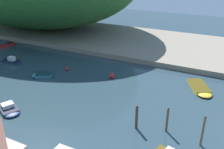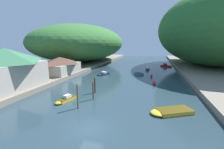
# 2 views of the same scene
# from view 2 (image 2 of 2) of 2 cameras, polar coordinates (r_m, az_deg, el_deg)

# --- Properties ---
(water_surface) EXTENTS (130.00, 130.00, 0.00)m
(water_surface) POSITION_cam_2_polar(r_m,az_deg,el_deg) (44.46, 7.31, 0.23)
(water_surface) COLOR #283D47
(water_surface) RESTS_ON ground
(left_bank) EXTENTS (22.00, 120.00, 0.93)m
(left_bank) POSITION_cam_2_polar(r_m,az_deg,el_deg) (53.91, -20.06, 2.15)
(left_bank) COLOR gray
(left_bank) RESTS_ON ground
(hillside_left) EXTENTS (37.01, 51.81, 15.96)m
(hillside_left) POSITION_cam_2_polar(r_m,az_deg,el_deg) (70.68, -11.86, 11.64)
(hillside_left) COLOR #387033
(hillside_left) RESTS_ON left_bank
(hillside_right) EXTENTS (37.97, 53.15, 25.29)m
(hillside_right) POSITION_cam_2_polar(r_m,az_deg,el_deg) (65.77, 34.39, 13.95)
(hillside_right) COLOR #2D662D
(hillside_right) RESTS_ON right_bank
(waterfront_building) EXTENTS (8.72, 12.47, 7.15)m
(waterfront_building) POSITION_cam_2_polar(r_m,az_deg,el_deg) (32.31, -35.24, 2.10)
(waterfront_building) COLOR #B2A899
(waterfront_building) RESTS_ON left_bank
(boathouse_shed) EXTENTS (7.82, 10.79, 4.34)m
(boathouse_shed) POSITION_cam_2_polar(r_m,az_deg,el_deg) (42.51, -19.23, 3.49)
(boathouse_shed) COLOR #B2A899
(boathouse_shed) RESTS_ON left_bank
(boat_navy_launch) EXTENTS (3.20, 3.56, 0.50)m
(boat_navy_launch) POSITION_cam_2_polar(r_m,az_deg,el_deg) (43.89, 10.01, 0.32)
(boat_navy_launch) COLOR teal
(boat_navy_launch) RESTS_ON water_surface
(boat_open_rowboat) EXTENTS (1.39, 4.42, 1.15)m
(boat_open_rowboat) POSITION_cam_2_polar(r_m,az_deg,el_deg) (52.81, 13.38, 2.23)
(boat_open_rowboat) COLOR navy
(boat_open_rowboat) RESTS_ON water_surface
(boat_far_upstream) EXTENTS (4.49, 2.54, 1.24)m
(boat_far_upstream) POSITION_cam_2_polar(r_m,az_deg,el_deg) (61.13, 20.06, 3.14)
(boat_far_upstream) COLOR red
(boat_far_upstream) RESTS_ON water_surface
(boat_mid_channel) EXTENTS (1.97, 3.95, 0.90)m
(boat_mid_channel) POSITION_cam_2_polar(r_m,az_deg,el_deg) (24.75, -17.41, -9.06)
(boat_mid_channel) COLOR gold
(boat_mid_channel) RESTS_ON water_surface
(boat_white_cruiser) EXTENTS (5.90, 4.43, 0.49)m
(boat_white_cruiser) POSITION_cam_2_polar(r_m,az_deg,el_deg) (21.28, 21.18, -12.99)
(boat_white_cruiser) COLOR gold
(boat_white_cruiser) RESTS_ON water_surface
(boat_moored_right) EXTENTS (3.42, 4.22, 0.88)m
(boat_moored_right) POSITION_cam_2_polar(r_m,az_deg,el_deg) (42.74, -3.52, 0.21)
(boat_moored_right) COLOR navy
(boat_moored_right) RESTS_ON water_surface
(mooring_post_nearest) EXTENTS (0.23, 0.23, 3.56)m
(mooring_post_nearest) POSITION_cam_2_polar(r_m,az_deg,el_deg) (21.25, -12.99, -8.01)
(mooring_post_nearest) COLOR brown
(mooring_post_nearest) RESTS_ON water_surface
(mooring_post_second) EXTENTS (0.24, 0.24, 2.99)m
(mooring_post_second) POSITION_cam_2_polar(r_m,az_deg,el_deg) (24.17, -7.23, -6.04)
(mooring_post_second) COLOR brown
(mooring_post_second) RESTS_ON water_surface
(mooring_post_middle) EXTENTS (0.30, 0.30, 2.93)m
(mooring_post_middle) POSITION_cam_2_polar(r_m,az_deg,el_deg) (27.29, -6.56, -4.00)
(mooring_post_middle) COLOR #4C3D2D
(mooring_post_middle) RESTS_ON water_surface
(channel_buoy_near) EXTENTS (0.61, 0.61, 0.92)m
(channel_buoy_near) POSITION_cam_2_polar(r_m,az_deg,el_deg) (41.40, 14.79, -0.43)
(channel_buoy_near) COLOR red
(channel_buoy_near) RESTS_ON water_surface
(channel_buoy_far) EXTENTS (0.78, 0.78, 1.17)m
(channel_buoy_far) POSITION_cam_2_polar(r_m,az_deg,el_deg) (33.50, 15.74, -3.18)
(channel_buoy_far) COLOR red
(channel_buoy_far) RESTS_ON water_surface
(person_on_quay) EXTENTS (0.26, 0.40, 1.69)m
(person_on_quay) POSITION_cam_2_polar(r_m,az_deg,el_deg) (33.22, -25.81, -1.48)
(person_on_quay) COLOR #282D3D
(person_on_quay) RESTS_ON left_bank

